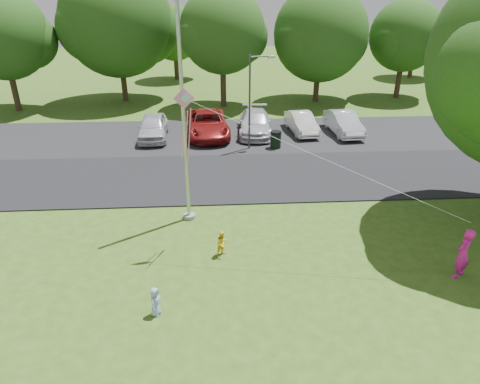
{
  "coord_description": "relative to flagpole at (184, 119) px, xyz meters",
  "views": [
    {
      "loc": [
        -2.39,
        -10.4,
        8.57
      ],
      "look_at": [
        -1.48,
        4.0,
        1.6
      ],
      "focal_mm": 32.0,
      "sensor_mm": 36.0,
      "label": 1
    }
  ],
  "objects": [
    {
      "name": "ground",
      "position": [
        3.5,
        -5.0,
        -4.17
      ],
      "size": [
        120.0,
        120.0,
        0.0
      ],
      "primitive_type": "plane",
      "color": "#305416",
      "rests_on": "ground"
    },
    {
      "name": "park_road",
      "position": [
        3.5,
        4.0,
        -4.14
      ],
      "size": [
        60.0,
        6.0,
        0.06
      ],
      "primitive_type": "cube",
      "color": "black",
      "rests_on": "ground"
    },
    {
      "name": "parking_strip",
      "position": [
        3.5,
        10.5,
        -4.14
      ],
      "size": [
        42.0,
        7.0,
        0.06
      ],
      "primitive_type": "cube",
      "color": "black",
      "rests_on": "ground"
    },
    {
      "name": "flagpole",
      "position": [
        0.0,
        0.0,
        0.0
      ],
      "size": [
        0.5,
        0.5,
        10.0
      ],
      "color": "#B7BABF",
      "rests_on": "ground"
    },
    {
      "name": "street_lamp",
      "position": [
        3.32,
        8.07,
        -0.98
      ],
      "size": [
        1.45,
        0.6,
        5.3
      ],
      "rotation": [
        0.0,
        0.0,
        0.32
      ],
      "color": "#3F3F44",
      "rests_on": "ground"
    },
    {
      "name": "trash_can",
      "position": [
        4.66,
        8.0,
        -3.64
      ],
      "size": [
        0.66,
        0.66,
        1.04
      ],
      "rotation": [
        0.0,
        0.0,
        0.17
      ],
      "color": "black",
      "rests_on": "ground"
    },
    {
      "name": "tree_row",
      "position": [
        5.09,
        19.23,
        1.55
      ],
      "size": [
        64.35,
        11.94,
        10.88
      ],
      "color": "#332316",
      "rests_on": "ground"
    },
    {
      "name": "horizon_trees",
      "position": [
        7.56,
        28.88,
        0.14
      ],
      "size": [
        77.46,
        7.2,
        7.02
      ],
      "color": "#332316",
      "rests_on": "ground"
    },
    {
      "name": "parked_cars",
      "position": [
        2.7,
        10.55,
        -3.4
      ],
      "size": [
        13.75,
        5.53,
        1.48
      ],
      "color": "silver",
      "rests_on": "ground"
    },
    {
      "name": "woman",
      "position": [
        8.93,
        -4.46,
        -3.28
      ],
      "size": [
        0.77,
        0.71,
        1.77
      ],
      "primitive_type": "imported",
      "rotation": [
        0.0,
        0.0,
        3.74
      ],
      "color": "#D51C95",
      "rests_on": "ground"
    },
    {
      "name": "child_yellow",
      "position": [
        1.29,
        -2.76,
        -3.68
      ],
      "size": [
        0.59,
        0.57,
        0.97
      ],
      "primitive_type": "imported",
      "rotation": [
        0.0,
        0.0,
        0.6
      ],
      "color": "yellow",
      "rests_on": "ground"
    },
    {
      "name": "child_blue",
      "position": [
        -0.7,
        -5.66,
        -3.71
      ],
      "size": [
        0.41,
        0.51,
        0.91
      ],
      "primitive_type": "imported",
      "rotation": [
        0.0,
        0.0,
        1.26
      ],
      "color": "#8DAAD8",
      "rests_on": "ground"
    },
    {
      "name": "kite",
      "position": [
        0.42,
        -2.06,
        0.75
      ],
      "size": [
        9.08,
        2.76,
        3.74
      ],
      "rotation": [
        0.0,
        0.0,
        0.14
      ],
      "color": "pink",
      "rests_on": "ground"
    }
  ]
}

